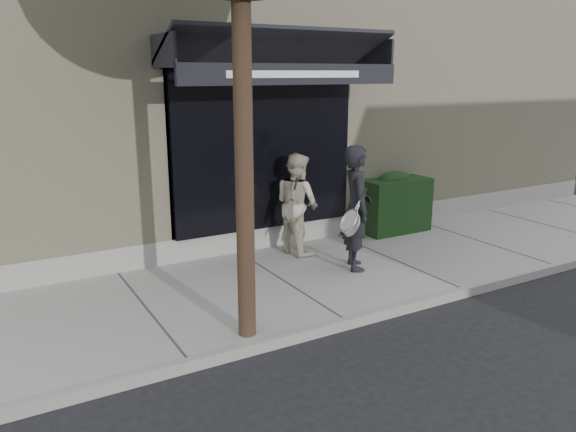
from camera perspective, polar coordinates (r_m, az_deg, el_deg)
ground at (r=9.29m, az=10.32°, el=-4.92°), size 80.00×80.00×0.00m
sidewalk at (r=9.28m, az=10.34°, el=-4.57°), size 20.00×3.00×0.12m
curb at (r=8.23m, az=17.34°, el=-7.41°), size 20.00×0.10×0.14m
building_facade at (r=12.95m, az=-3.72°, el=13.03°), size 14.30×8.04×5.64m
hedge at (r=10.72m, az=10.71°, el=1.32°), size 1.30×0.70×1.14m
pedestrian_front at (r=8.47m, az=6.95°, el=0.80°), size 0.87×0.96×1.89m
pedestrian_back at (r=9.18m, az=0.92°, el=1.27°), size 0.76×0.90×1.67m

